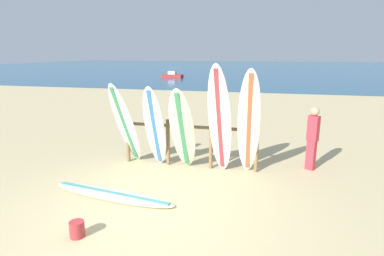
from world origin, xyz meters
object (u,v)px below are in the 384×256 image
object	(u,v)px
surfboard_leaning_center_left	(182,130)
surfboard_leaning_center_right	(249,123)
surfboard_leaning_far_left	(125,124)
small_boat_offshore	(172,75)
surfboard_leaning_left	(155,127)
surfboard_lying_on_sand	(112,194)
surfboard_rack	(189,138)
beachgoer_standing	(313,136)
sand_bucket	(77,229)
surfboard_leaning_center	(220,120)

from	to	relation	value
surfboard_leaning_center_left	surfboard_leaning_center_right	size ratio (longest dim) A/B	0.83
surfboard_leaning_center_left	surfboard_leaning_far_left	bearing A→B (deg)	174.57
surfboard_leaning_far_left	small_boat_offshore	bearing A→B (deg)	104.72
surfboard_leaning_left	surfboard_leaning_center_left	distance (m)	0.73
surfboard_leaning_center_left	surfboard_lying_on_sand	xyz separation A→B (m)	(-1.03, -1.55, -0.99)
surfboard_rack	beachgoer_standing	size ratio (longest dim) A/B	2.19
surfboard_leaning_left	small_boat_offshore	world-z (taller)	surfboard_leaning_left
surfboard_leaning_center_left	sand_bucket	distance (m)	3.23
surfboard_leaning_left	beachgoer_standing	xyz separation A→B (m)	(3.67, 0.78, -0.18)
surfboard_leaning_center	beachgoer_standing	xyz separation A→B (m)	(2.11, 0.81, -0.43)
surfboard_rack	surfboard_leaning_left	world-z (taller)	surfboard_leaning_left
surfboard_leaning_center	small_boat_offshore	distance (m)	28.98
surfboard_leaning_center_right	sand_bucket	xyz separation A→B (m)	(-2.36, -3.12, -1.11)
surfboard_leaning_center_left	surfboard_leaning_center_right	world-z (taller)	surfboard_leaning_center_right
surfboard_leaning_center	surfboard_leaning_center_right	bearing A→B (deg)	4.21
beachgoer_standing	surfboard_lying_on_sand	bearing A→B (deg)	-148.36
surfboard_rack	surfboard_leaning_center_right	distance (m)	1.55
surfboard_leaning_center_right	small_boat_offshore	world-z (taller)	surfboard_leaning_center_right
surfboard_leaning_far_left	surfboard_leaning_center	bearing A→B (deg)	-1.18
surfboard_leaning_left	surfboard_lying_on_sand	distance (m)	1.97
surfboard_leaning_far_left	surfboard_leaning_center_left	distance (m)	1.49
surfboard_rack	surfboard_leaning_center	bearing A→B (deg)	-22.80
sand_bucket	surfboard_lying_on_sand	bearing A→B (deg)	96.35
surfboard_leaning_center_left	sand_bucket	size ratio (longest dim) A/B	8.14
surfboard_leaning_center_left	small_boat_offshore	size ratio (longest dim) A/B	0.85
surfboard_rack	small_boat_offshore	xyz separation A→B (m)	(-8.71, 27.03, -0.48)
surfboard_leaning_center_left	sand_bucket	world-z (taller)	surfboard_leaning_center_left
surfboard_leaning_center	beachgoer_standing	size ratio (longest dim) A/B	1.67
surfboard_leaning_left	surfboard_leaning_center_right	bearing A→B (deg)	0.48
surfboard_rack	small_boat_offshore	world-z (taller)	surfboard_rack
surfboard_leaning_far_left	sand_bucket	world-z (taller)	surfboard_leaning_far_left
beachgoer_standing	sand_bucket	bearing A→B (deg)	-134.59
surfboard_leaning_far_left	beachgoer_standing	xyz separation A→B (m)	(4.43, 0.76, -0.21)
small_boat_offshore	sand_bucket	xyz separation A→B (m)	(7.78, -30.43, -0.13)
surfboard_leaning_center_left	small_boat_offshore	world-z (taller)	surfboard_leaning_center_left
beachgoer_standing	surfboard_rack	bearing A→B (deg)	-170.67
surfboard_leaning_far_left	surfboard_leaning_center_left	xyz separation A→B (m)	(1.48, -0.14, -0.03)
surfboard_lying_on_sand	surfboard_leaning_center_right	bearing A→B (deg)	33.84
surfboard_rack	surfboard_leaning_left	bearing A→B (deg)	-158.51
surfboard_leaning_far_left	beachgoer_standing	size ratio (longest dim) A/B	1.38
surfboard_leaning_far_left	surfboard_leaning_left	size ratio (longest dim) A/B	1.03
surfboard_leaning_left	surfboard_leaning_center_left	size ratio (longest dim) A/B	1.00
surfboard_leaning_center_right	surfboard_leaning_left	bearing A→B (deg)	-179.52
sand_bucket	beachgoer_standing	bearing A→B (deg)	45.41
surfboard_lying_on_sand	surfboard_leaning_center	bearing A→B (deg)	41.27
surfboard_lying_on_sand	surfboard_leaning_center_left	bearing A→B (deg)	56.37
sand_bucket	small_boat_offshore	bearing A→B (deg)	104.35
surfboard_leaning_left	surfboard_leaning_center	distance (m)	1.58
surfboard_leaning_center_right	surfboard_leaning_center_left	bearing A→B (deg)	-174.59
small_boat_offshore	surfboard_leaning_center_left	bearing A→B (deg)	-72.50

